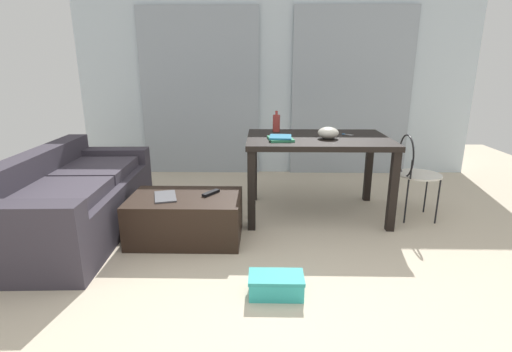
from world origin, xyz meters
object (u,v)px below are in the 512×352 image
object	(u,v)px
wire_chair	(413,167)
scissors	(346,134)
craft_table	(317,147)
coffee_table	(186,217)
tv_remote_primary	(211,193)
book_stack	(280,138)
bottle_near	(276,123)
couch	(72,201)
bowl	(328,133)
shoebox	(276,285)
magazine	(165,196)

from	to	relation	value
wire_chair	scissors	world-z (taller)	wire_chair
craft_table	wire_chair	size ratio (longest dim) A/B	1.64
coffee_table	wire_chair	size ratio (longest dim) A/B	1.13
wire_chair	tv_remote_primary	world-z (taller)	wire_chair
craft_table	book_stack	size ratio (longest dim) A/B	4.66
craft_table	tv_remote_primary	size ratio (longest dim) A/B	7.34
bottle_near	craft_table	bearing A→B (deg)	-38.52
couch	wire_chair	distance (m)	3.16
coffee_table	scissors	world-z (taller)	scissors
wire_chair	bottle_near	size ratio (longest dim) A/B	3.91
bowl	tv_remote_primary	xyz separation A→B (m)	(-1.06, -0.45, -0.45)
scissors	shoebox	size ratio (longest dim) A/B	0.29
scissors	tv_remote_primary	size ratio (longest dim) A/B	0.57
wire_chair	coffee_table	bearing A→B (deg)	-166.29
bowl	shoebox	xyz separation A→B (m)	(-0.52, -1.37, -0.77)
book_stack	shoebox	xyz separation A→B (m)	(-0.07, -1.29, -0.73)
book_stack	shoebox	bearing A→B (deg)	-93.11
book_stack	shoebox	world-z (taller)	book_stack
coffee_table	shoebox	size ratio (longest dim) A/B	2.61
coffee_table	tv_remote_primary	size ratio (longest dim) A/B	5.07
scissors	couch	bearing A→B (deg)	-166.07
shoebox	magazine	bearing A→B (deg)	137.77
tv_remote_primary	shoebox	xyz separation A→B (m)	(0.54, -0.91, -0.32)
bottle_near	magazine	world-z (taller)	bottle_near
wire_chair	tv_remote_primary	size ratio (longest dim) A/B	4.49
bottle_near	shoebox	size ratio (longest dim) A/B	0.59
scissors	magazine	bearing A→B (deg)	-155.37
couch	book_stack	xyz separation A→B (m)	(1.86, 0.33, 0.51)
coffee_table	craft_table	xyz separation A→B (m)	(1.19, 0.61, 0.50)
coffee_table	book_stack	xyz separation A→B (m)	(0.82, 0.44, 0.61)
couch	craft_table	distance (m)	2.31
wire_chair	magazine	xyz separation A→B (m)	(-2.26, -0.53, -0.12)
coffee_table	bowl	size ratio (longest dim) A/B	4.85
tv_remote_primary	magazine	bearing A→B (deg)	-133.52
craft_table	shoebox	xyz separation A→B (m)	(-0.44, -1.45, -0.62)
bowl	book_stack	xyz separation A→B (m)	(-0.45, -0.08, -0.04)
bowl	coffee_table	bearing A→B (deg)	-157.84
scissors	bottle_near	bearing A→B (deg)	165.65
bowl	scissors	world-z (taller)	bowl
shoebox	bowl	bearing A→B (deg)	69.09
magazine	wire_chair	bearing A→B (deg)	-2.94
bottle_near	shoebox	xyz separation A→B (m)	(-0.05, -1.77, -0.81)
bowl	magazine	distance (m)	1.60
magazine	bottle_near	bearing A→B (deg)	28.09
coffee_table	tv_remote_primary	xyz separation A→B (m)	(0.21, 0.07, 0.20)
book_stack	magazine	xyz separation A→B (m)	(-0.98, -0.46, -0.42)
wire_chair	bowl	xyz separation A→B (m)	(-0.82, 0.01, 0.33)
book_stack	magazine	world-z (taller)	book_stack
craft_table	shoebox	bearing A→B (deg)	-106.82
couch	book_stack	size ratio (longest dim) A/B	6.65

